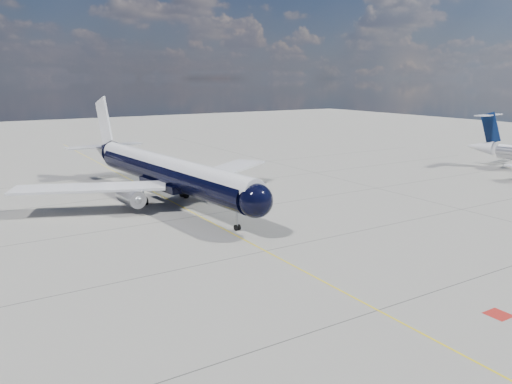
# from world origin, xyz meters

# --- Properties ---
(ground) EXTENTS (320.00, 320.00, 0.00)m
(ground) POSITION_xyz_m (0.00, 30.00, 0.00)
(ground) COLOR gray
(ground) RESTS_ON ground
(taxiway_centerline) EXTENTS (0.16, 160.00, 0.01)m
(taxiway_centerline) POSITION_xyz_m (0.00, 25.00, 0.00)
(taxiway_centerline) COLOR #DBC40B
(taxiway_centerline) RESTS_ON ground
(red_marking) EXTENTS (1.60, 1.60, 0.01)m
(red_marking) POSITION_xyz_m (6.80, -10.00, 0.00)
(red_marking) COLOR maroon
(red_marking) RESTS_ON ground
(main_airliner) EXTENTS (38.56, 47.15, 13.62)m
(main_airliner) POSITION_xyz_m (-0.66, 34.41, 4.23)
(main_airliner) COLOR black
(main_airliner) RESTS_ON ground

